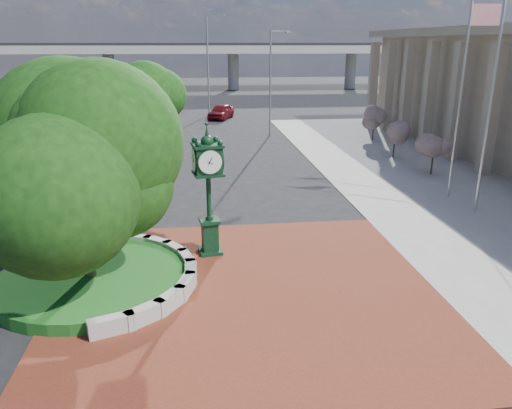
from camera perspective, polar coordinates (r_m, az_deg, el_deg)
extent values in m
plane|color=black|center=(17.03, -1.33, -8.34)|extent=(200.00, 200.00, 0.00)
cube|color=maroon|center=(16.13, -0.98, -9.84)|extent=(12.00, 12.00, 0.04)
cube|color=#9E9B93|center=(31.55, 26.98, 2.21)|extent=(20.00, 50.00, 0.04)
cube|color=#9E9B93|center=(14.41, -16.18, -13.16)|extent=(1.29, 0.76, 0.54)
cube|color=#9E9B93|center=(14.69, -12.54, -12.21)|extent=(1.20, 1.04, 0.54)
cube|color=#9E9B93|center=(15.25, -9.74, -10.83)|extent=(1.00, 1.22, 0.54)
cube|color=#9E9B93|center=(16.00, -8.05, -9.29)|extent=(0.71, 1.30, 0.54)
cube|color=#9E9B93|center=(16.86, -7.50, -7.77)|extent=(0.35, 1.25, 0.54)
cube|color=#9E9B93|center=(17.73, -7.96, -6.44)|extent=(0.71, 1.30, 0.54)
cube|color=#9E9B93|center=(18.55, -9.26, -5.37)|extent=(1.00, 1.22, 0.54)
cube|color=#9E9B93|center=(19.24, -11.20, -4.61)|extent=(1.20, 1.04, 0.54)
cube|color=#9E9B93|center=(19.76, -13.58, -4.16)|extent=(1.29, 0.76, 0.54)
cylinder|color=#154B16|center=(17.26, -18.28, -8.21)|extent=(6.10, 6.10, 0.40)
cube|color=black|center=(32.93, 27.26, 9.87)|extent=(0.30, 40.00, 5.50)
cube|color=#9E9B93|center=(85.21, -6.16, 17.24)|extent=(90.00, 12.00, 1.20)
cube|color=black|center=(85.20, -6.18, 17.78)|extent=(90.00, 12.00, 0.40)
cylinder|color=#9E9B93|center=(86.38, -16.40, 14.32)|extent=(1.80, 1.80, 6.00)
cylinder|color=#9E9B93|center=(85.55, -2.61, 14.98)|extent=(1.80, 1.80, 6.00)
cylinder|color=#9E9B93|center=(89.31, 10.74, 14.82)|extent=(1.80, 1.80, 6.00)
cylinder|color=#38281C|center=(16.90, -18.57, -5.51)|extent=(0.36, 0.36, 2.17)
sphere|color=black|center=(16.07, -19.50, 3.18)|extent=(5.20, 5.20, 5.20)
cylinder|color=#38281C|center=(33.94, -11.13, 6.49)|extent=(0.36, 0.36, 1.92)
sphere|color=black|center=(33.57, -11.37, 10.31)|extent=(4.40, 4.40, 4.40)
cube|color=black|center=(18.91, -5.23, -5.35)|extent=(0.93, 0.93, 0.16)
cube|color=black|center=(18.67, -5.28, -3.56)|extent=(0.64, 0.64, 1.12)
cube|color=black|center=(18.46, -5.33, -1.85)|extent=(0.82, 0.82, 0.12)
cylinder|color=black|center=(18.17, -5.42, 0.90)|extent=(0.17, 0.17, 1.74)
cube|color=black|center=(17.81, -5.55, 5.17)|extent=(1.05, 1.05, 0.92)
cylinder|color=white|center=(17.35, -5.26, 4.84)|extent=(0.82, 0.19, 0.82)
cylinder|color=white|center=(18.27, -5.82, 5.49)|extent=(0.82, 0.19, 0.82)
cylinder|color=white|center=(17.74, -7.08, 5.06)|extent=(0.19, 0.82, 0.82)
cylinder|color=white|center=(17.90, -4.03, 5.28)|extent=(0.19, 0.82, 0.82)
sphere|color=black|center=(17.68, -5.61, 7.17)|extent=(0.45, 0.45, 0.45)
cone|color=black|center=(17.62, -5.64, 8.25)|extent=(0.18, 0.18, 0.51)
imported|color=#580C12|center=(52.44, -4.03, 10.56)|extent=(3.31, 4.84, 1.53)
cylinder|color=silver|center=(26.43, 22.23, 10.55)|extent=(0.11, 0.11, 9.44)
plane|color=red|center=(26.65, 24.73, 19.11)|extent=(1.41, 0.13, 1.42)
cylinder|color=silver|center=(24.39, 25.28, 10.91)|extent=(0.13, 0.13, 10.49)
cylinder|color=slate|center=(42.38, 1.64, 13.51)|extent=(0.15, 0.15, 8.43)
cube|color=slate|center=(42.65, 2.75, 19.19)|extent=(1.64, 0.70, 0.11)
cube|color=slate|center=(43.02, 3.67, 19.04)|extent=(0.52, 0.38, 0.14)
cylinder|color=slate|center=(55.69, -5.52, 15.47)|extent=(0.18, 0.18, 10.27)
cube|color=slate|center=(55.65, -4.56, 20.79)|extent=(2.06, 0.34, 0.14)
cube|color=slate|center=(55.62, -3.55, 20.69)|extent=(0.59, 0.33, 0.17)
cylinder|color=#38281C|center=(31.56, 19.46, 4.26)|extent=(0.10, 0.10, 1.20)
sphere|color=#BF5F9E|center=(31.36, 19.65, 6.03)|extent=(1.20, 1.20, 1.20)
cylinder|color=#38281C|center=(35.49, 15.46, 6.08)|extent=(0.10, 0.10, 1.20)
sphere|color=#BF5F9E|center=(35.31, 15.60, 7.66)|extent=(1.20, 1.20, 1.20)
cylinder|color=#38281C|center=(41.80, 13.22, 7.98)|extent=(0.10, 0.10, 1.20)
sphere|color=#BF5F9E|center=(41.64, 13.32, 9.34)|extent=(1.20, 1.20, 1.20)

